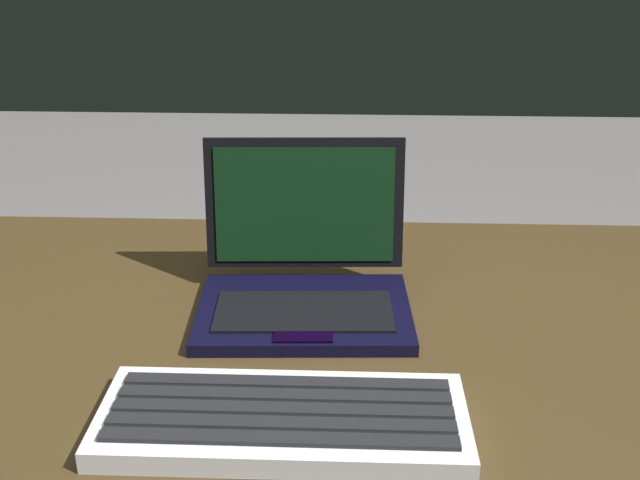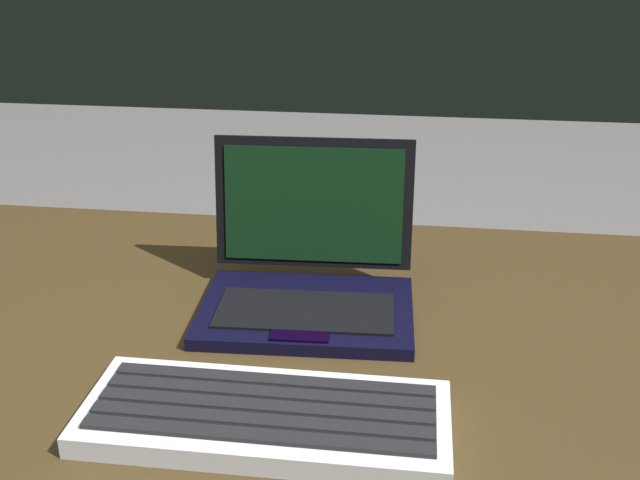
# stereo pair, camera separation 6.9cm
# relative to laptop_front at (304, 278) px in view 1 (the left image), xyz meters

# --- Properties ---
(desk) EXTENTS (1.74, 0.71, 0.74)m
(desk) POSITION_rel_laptop_front_xyz_m (-0.02, -0.08, -0.15)
(desk) COLOR #3E2E17
(desk) RESTS_ON ground
(laptop_front) EXTENTS (0.25, 0.21, 0.19)m
(laptop_front) POSITION_rel_laptop_front_xyz_m (0.00, 0.00, 0.00)
(laptop_front) COLOR black
(laptop_front) RESTS_ON desk
(external_keyboard) EXTENTS (0.34, 0.13, 0.03)m
(external_keyboard) POSITION_rel_laptop_front_xyz_m (-0.01, -0.24, -0.03)
(external_keyboard) COLOR silver
(external_keyboard) RESTS_ON desk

